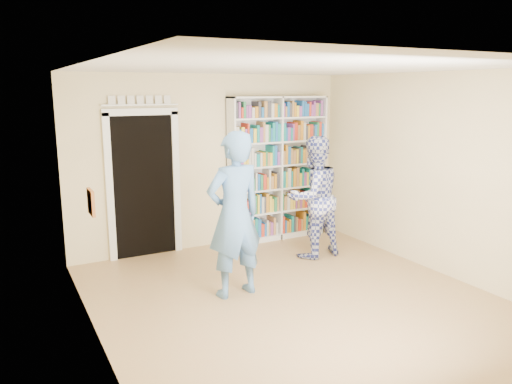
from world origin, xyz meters
TOP-DOWN VIEW (x-y plane):
  - floor at (0.00, 0.00)m, footprint 5.00×5.00m
  - ceiling at (0.00, 0.00)m, footprint 5.00×5.00m
  - wall_back at (0.00, 2.50)m, footprint 4.50×0.00m
  - wall_left at (-2.25, 0.00)m, footprint 0.00×5.00m
  - wall_right at (2.25, 0.00)m, footprint 0.00×5.00m
  - bookshelf at (1.11, 2.34)m, footprint 1.71×0.32m
  - doorway at (-1.10, 2.48)m, footprint 1.10×0.08m
  - wall_art at (-2.23, 0.20)m, footprint 0.03×0.25m
  - man_blue at (-0.55, 0.51)m, footprint 0.78×0.55m
  - man_plaid at (1.10, 1.27)m, footprint 0.92×0.73m
  - paper_sheet at (1.17, 1.09)m, footprint 0.22×0.08m

SIDE VIEW (x-z plane):
  - floor at x=0.00m, z-range 0.00..0.00m
  - man_plaid at x=1.10m, z-range 0.00..1.81m
  - man_blue at x=-0.55m, z-range 0.00..2.00m
  - paper_sheet at x=1.17m, z-range 0.94..1.26m
  - doorway at x=-1.10m, z-range -0.04..2.39m
  - bookshelf at x=1.11m, z-range 0.01..2.37m
  - wall_back at x=0.00m, z-range -0.90..3.60m
  - wall_left at x=-2.25m, z-range -1.15..3.85m
  - wall_right at x=2.25m, z-range -1.15..3.85m
  - wall_art at x=-2.23m, z-range 1.27..1.52m
  - ceiling at x=0.00m, z-range 2.70..2.70m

